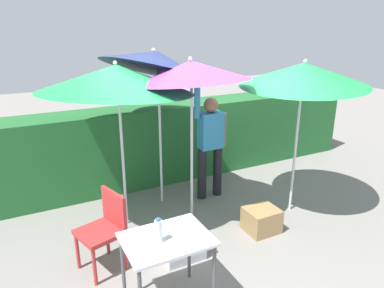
{
  "coord_description": "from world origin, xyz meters",
  "views": [
    {
      "loc": [
        -2.03,
        -3.67,
        2.62
      ],
      "look_at": [
        0.0,
        0.3,
        1.1
      ],
      "focal_mm": 32.97,
      "sensor_mm": 36.0,
      "label": 1
    }
  ],
  "objects": [
    {
      "name": "folding_table",
      "position": [
        -0.97,
        -1.08,
        0.66
      ],
      "size": [
        0.8,
        0.6,
        0.76
      ],
      "color": "#4C4C51",
      "rests_on": "ground_plane"
    },
    {
      "name": "bottle_water",
      "position": [
        -1.06,
        -1.11,
        0.87
      ],
      "size": [
        0.07,
        0.07,
        0.24
      ],
      "color": "silver",
      "rests_on": "folding_table"
    },
    {
      "name": "cooler_box",
      "position": [
        -0.53,
        -0.48,
        0.19
      ],
      "size": [
        0.48,
        0.34,
        0.38
      ],
      "primitive_type": "cube",
      "color": "silver",
      "rests_on": "ground_plane"
    },
    {
      "name": "chair_plastic",
      "position": [
        -1.35,
        -0.23,
        0.51
      ],
      "size": [
        0.55,
        0.55,
        0.89
      ],
      "color": "#B72D2D",
      "rests_on": "ground_plane"
    },
    {
      "name": "person_vendor",
      "position": [
        0.54,
        0.75,
        0.93
      ],
      "size": [
        0.55,
        0.22,
        1.88
      ],
      "color": "black",
      "rests_on": "ground_plane"
    },
    {
      "name": "umbrella_orange",
      "position": [
        1.39,
        -0.19,
        2.0
      ],
      "size": [
        1.7,
        1.69,
        2.21
      ],
      "color": "silver",
      "rests_on": "ground_plane"
    },
    {
      "name": "umbrella_rainbow",
      "position": [
        -0.89,
        0.56,
        1.99
      ],
      "size": [
        1.93,
        1.92,
        2.25
      ],
      "color": "silver",
      "rests_on": "ground_plane"
    },
    {
      "name": "hedge_row",
      "position": [
        0.0,
        1.77,
        0.66
      ],
      "size": [
        8.0,
        0.7,
        1.32
      ],
      "primitive_type": "cube",
      "color": "#23602D",
      "rests_on": "ground_plane"
    },
    {
      "name": "umbrella_yellow",
      "position": [
        -0.21,
        0.98,
        2.13
      ],
      "size": [
        1.6,
        1.56,
        2.57
      ],
      "color": "silver",
      "rests_on": "ground_plane"
    },
    {
      "name": "ground_plane",
      "position": [
        0.0,
        0.0,
        0.0
      ],
      "size": [
        24.0,
        24.0,
        0.0
      ],
      "primitive_type": "plane",
      "color": "gray"
    },
    {
      "name": "crate_cardboard",
      "position": [
        0.65,
        -0.45,
        0.16
      ],
      "size": [
        0.42,
        0.38,
        0.32
      ],
      "primitive_type": "cube",
      "color": "#9E7A4C",
      "rests_on": "ground_plane"
    },
    {
      "name": "umbrella_navy",
      "position": [
        -0.07,
        0.2,
        2.07
      ],
      "size": [
        1.49,
        1.5,
        2.3
      ],
      "color": "silver",
      "rests_on": "ground_plane"
    }
  ]
}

